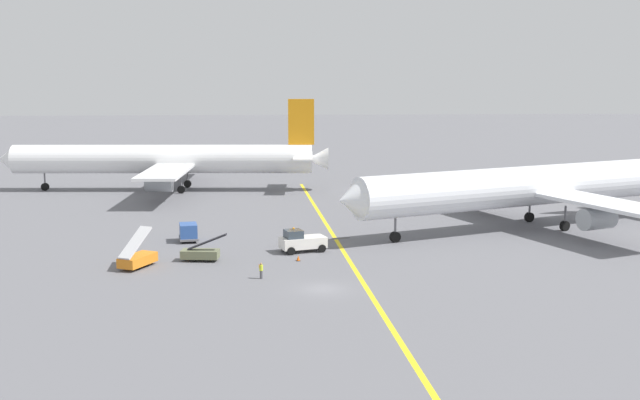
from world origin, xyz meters
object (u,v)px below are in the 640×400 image
at_px(gse_container_dolly_flat, 188,232).
at_px(ground_crew_ramp_agent_by_cones, 261,270).
at_px(gse_stair_truck_yellow, 137,258).
at_px(traffic_cone_nose_right, 298,258).
at_px(airliner_at_gate_left, 166,160).
at_px(pushback_tug, 302,241).
at_px(gse_belt_loader_portside, 201,253).
at_px(airliner_being_pushed, 531,186).

xyz_separation_m(gse_container_dolly_flat, ground_crew_ramp_agent_by_cones, (8.89, -17.84, -0.34)).
bearing_deg(gse_stair_truck_yellow, traffic_cone_nose_right, 6.41).
bearing_deg(gse_stair_truck_yellow, airliner_at_gate_left, 94.06).
relative_size(pushback_tug, gse_belt_loader_portside, 1.65).
relative_size(airliner_at_gate_left, traffic_cone_nose_right, 93.71).
distance_m(airliner_being_pushed, pushback_tug, 32.53).
height_order(gse_container_dolly_flat, traffic_cone_nose_right, gse_container_dolly_flat).
relative_size(gse_container_dolly_flat, ground_crew_ramp_agent_by_cones, 2.18).
height_order(airliner_being_pushed, pushback_tug, airliner_being_pushed).
bearing_deg(gse_belt_loader_portside, airliner_being_pushed, 20.75).
relative_size(gse_belt_loader_portside, gse_stair_truck_yellow, 1.02).
bearing_deg(airliner_being_pushed, gse_belt_loader_portside, -159.25).
bearing_deg(pushback_tug, airliner_at_gate_left, 113.77).
distance_m(airliner_at_gate_left, gse_stair_truck_yellow, 54.66).
relative_size(airliner_at_gate_left, pushback_tug, 6.77).
bearing_deg(airliner_being_pushed, airliner_at_gate_left, 144.68).
bearing_deg(gse_belt_loader_portside, gse_container_dolly_flat, 103.01).
distance_m(airliner_at_gate_left, ground_crew_ramp_agent_by_cones, 62.11).
height_order(airliner_at_gate_left, gse_container_dolly_flat, airliner_at_gate_left).
bearing_deg(gse_stair_truck_yellow, gse_belt_loader_portside, 22.01).
bearing_deg(gse_stair_truck_yellow, pushback_tug, 20.05).
height_order(pushback_tug, ground_crew_ramp_agent_by_cones, pushback_tug).
distance_m(airliner_being_pushed, gse_container_dolly_flat, 43.90).
relative_size(airliner_being_pushed, pushback_tug, 6.28).
bearing_deg(airliner_being_pushed, pushback_tug, -158.59).
xyz_separation_m(gse_stair_truck_yellow, traffic_cone_nose_right, (16.77, 1.88, -0.75)).
bearing_deg(airliner_at_gate_left, gse_stair_truck_yellow, -85.94).
relative_size(gse_container_dolly_flat, gse_stair_truck_yellow, 0.71).
bearing_deg(airliner_at_gate_left, gse_belt_loader_portside, -78.91).
relative_size(gse_container_dolly_flat, traffic_cone_nose_right, 5.83).
bearing_deg(gse_container_dolly_flat, airliner_being_pushed, 7.28).
xyz_separation_m(airliner_at_gate_left, pushback_tug, (21.16, -48.04, -4.08)).
relative_size(airliner_at_gate_left, gse_stair_truck_yellow, 11.43).
bearing_deg(gse_belt_loader_portside, pushback_tug, 18.90).
distance_m(airliner_at_gate_left, traffic_cone_nose_right, 56.60).
relative_size(airliner_at_gate_left, gse_container_dolly_flat, 16.06).
xyz_separation_m(gse_stair_truck_yellow, ground_crew_ramp_agent_by_cones, (12.88, -5.29, -0.19)).
distance_m(pushback_tug, gse_stair_truck_yellow, 18.42).
bearing_deg(ground_crew_ramp_agent_by_cones, gse_stair_truck_yellow, 157.68).
relative_size(pushback_tug, gse_stair_truck_yellow, 1.69).
height_order(airliner_at_gate_left, gse_belt_loader_portside, airliner_at_gate_left).
height_order(gse_stair_truck_yellow, traffic_cone_nose_right, gse_stair_truck_yellow).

